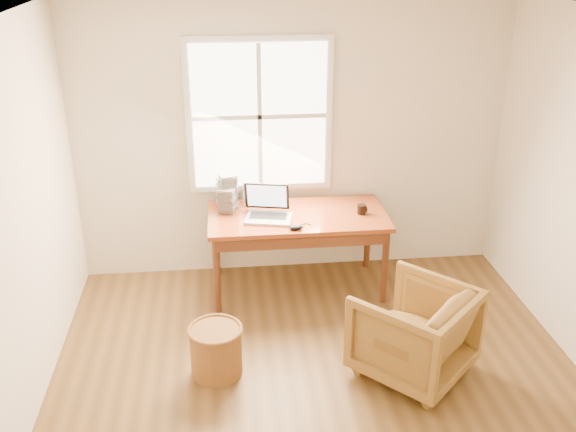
# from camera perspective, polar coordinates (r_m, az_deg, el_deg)

# --- Properties ---
(room_shell) EXTENTS (4.04, 4.54, 2.64)m
(room_shell) POSITION_cam_1_polar(r_m,az_deg,el_deg) (4.03, 3.40, -1.79)
(room_shell) COLOR brown
(room_shell) RESTS_ON ground
(desk) EXTENTS (1.60, 0.80, 0.04)m
(desk) POSITION_cam_1_polar(r_m,az_deg,el_deg) (5.75, 0.85, -0.03)
(desk) COLOR brown
(desk) RESTS_ON room_shell
(armchair) EXTENTS (1.08, 1.08, 0.70)m
(armchair) POSITION_cam_1_polar(r_m,az_deg,el_deg) (4.92, 11.10, -10.05)
(armchair) COLOR brown
(armchair) RESTS_ON room_shell
(wicker_stool) EXTENTS (0.39, 0.39, 0.39)m
(wicker_stool) POSITION_cam_1_polar(r_m,az_deg,el_deg) (4.93, -6.41, -11.86)
(wicker_stool) COLOR brown
(wicker_stool) RESTS_ON room_shell
(laptop) EXTENTS (0.49, 0.50, 0.30)m
(laptop) POSITION_cam_1_polar(r_m,az_deg,el_deg) (5.58, -1.76, 1.11)
(laptop) COLOR #B4B6BC
(laptop) RESTS_ON desk
(mouse) EXTENTS (0.12, 0.08, 0.04)m
(mouse) POSITION_cam_1_polar(r_m,az_deg,el_deg) (5.44, 0.68, -1.01)
(mouse) COLOR black
(mouse) RESTS_ON desk
(coffee_mug) EXTENTS (0.09, 0.09, 0.09)m
(coffee_mug) POSITION_cam_1_polar(r_m,az_deg,el_deg) (5.78, 6.55, 0.60)
(coffee_mug) COLOR black
(coffee_mug) RESTS_ON desk
(cd_stack_a) EXTENTS (0.16, 0.14, 0.27)m
(cd_stack_a) POSITION_cam_1_polar(r_m,az_deg,el_deg) (5.93, -5.67, 2.22)
(cd_stack_a) COLOR silver
(cd_stack_a) RESTS_ON desk
(cd_stack_b) EXTENTS (0.17, 0.16, 0.22)m
(cd_stack_b) POSITION_cam_1_polar(r_m,az_deg,el_deg) (5.78, -5.44, 1.35)
(cd_stack_b) COLOR #27272C
(cd_stack_b) RESTS_ON desk
(cd_stack_c) EXTENTS (0.17, 0.16, 0.33)m
(cd_stack_c) POSITION_cam_1_polar(r_m,az_deg,el_deg) (5.83, -5.33, 2.16)
(cd_stack_c) COLOR #A5A6B3
(cd_stack_c) RESTS_ON desk
(cd_stack_d) EXTENTS (0.17, 0.15, 0.19)m
(cd_stack_d) POSITION_cam_1_polar(r_m,az_deg,el_deg) (5.96, -3.21, 2.01)
(cd_stack_d) COLOR silver
(cd_stack_d) RESTS_ON desk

